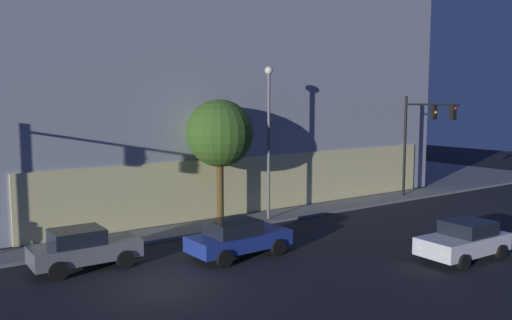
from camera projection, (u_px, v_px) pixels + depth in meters
ground_plane at (162, 287)px, 18.80m from camera, size 120.00×120.00×0.00m
modern_building at (151, 54)px, 42.48m from camera, size 30.74×30.99×20.83m
traffic_light_far_corner at (423, 128)px, 34.46m from camera, size 0.62×4.37×6.77m
street_lamp_sidewalk at (269, 125)px, 28.55m from camera, size 0.44×0.44×8.26m
sidewalk_tree at (220, 134)px, 27.52m from camera, size 3.52×3.52×6.53m
car_grey at (83, 248)px, 20.75m from camera, size 4.15×2.02×1.62m
car_blue at (238, 237)px, 22.42m from camera, size 4.46×2.20×1.59m
car_white at (464, 240)px, 22.02m from camera, size 4.12×2.20×1.59m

